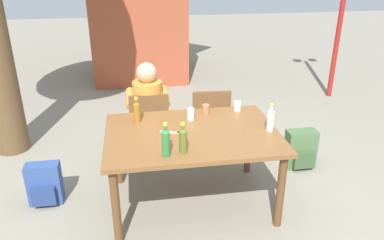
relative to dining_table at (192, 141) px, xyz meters
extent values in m
plane|color=gray|center=(0.00, 0.00, -0.67)|extent=(24.00, 24.00, 0.00)
cube|color=brown|center=(0.00, 0.00, 0.06)|extent=(1.56, 1.09, 0.04)
cylinder|color=brown|center=(-0.70, -0.46, -0.31)|extent=(0.07, 0.07, 0.72)
cylinder|color=brown|center=(0.70, -0.46, -0.31)|extent=(0.07, 0.07, 0.72)
cylinder|color=brown|center=(-0.70, 0.46, -0.31)|extent=(0.07, 0.07, 0.72)
cylinder|color=brown|center=(0.70, 0.46, -0.31)|extent=(0.07, 0.07, 0.72)
cube|color=brown|center=(-0.35, 0.92, -0.24)|extent=(0.44, 0.44, 0.04)
cube|color=brown|center=(-0.35, 0.72, -0.01)|extent=(0.42, 0.04, 0.42)
cylinder|color=brown|center=(-0.16, 1.11, -0.47)|extent=(0.04, 0.04, 0.41)
cylinder|color=brown|center=(-0.54, 1.11, -0.47)|extent=(0.04, 0.04, 0.41)
cylinder|color=brown|center=(-0.16, 0.73, -0.47)|extent=(0.04, 0.04, 0.41)
cylinder|color=brown|center=(-0.54, 0.73, -0.47)|extent=(0.04, 0.04, 0.41)
cube|color=brown|center=(0.35, 0.92, -0.24)|extent=(0.47, 0.47, 0.04)
cube|color=brown|center=(0.34, 0.72, -0.01)|extent=(0.42, 0.07, 0.42)
cylinder|color=brown|center=(0.55, 1.10, -0.47)|extent=(0.04, 0.04, 0.41)
cylinder|color=brown|center=(0.17, 1.13, -0.47)|extent=(0.04, 0.04, 0.41)
cylinder|color=brown|center=(0.53, 0.72, -0.47)|extent=(0.04, 0.04, 0.41)
cylinder|color=brown|center=(0.15, 0.75, -0.47)|extent=(0.04, 0.04, 0.41)
cylinder|color=orange|center=(-0.35, 0.87, 0.04)|extent=(0.32, 0.32, 0.52)
sphere|color=tan|center=(-0.35, 0.87, 0.40)|extent=(0.22, 0.22, 0.22)
cylinder|color=#383847|center=(-0.26, 1.07, -0.22)|extent=(0.14, 0.40, 0.14)
cylinder|color=#383847|center=(-0.26, 1.27, -0.45)|extent=(0.11, 0.11, 0.45)
cylinder|color=orange|center=(-0.16, 0.87, 0.12)|extent=(0.09, 0.31, 0.16)
cylinder|color=#383847|center=(-0.44, 1.07, -0.22)|extent=(0.14, 0.40, 0.14)
cylinder|color=#383847|center=(-0.44, 1.27, -0.45)|extent=(0.11, 0.11, 0.45)
cylinder|color=orange|center=(-0.54, 0.87, 0.12)|extent=(0.09, 0.31, 0.16)
cylinder|color=white|center=(0.70, -0.08, 0.18)|extent=(0.06, 0.06, 0.19)
cone|color=white|center=(0.70, -0.08, 0.29)|extent=(0.06, 0.06, 0.03)
cylinder|color=white|center=(0.70, -0.08, 0.31)|extent=(0.03, 0.03, 0.03)
cylinder|color=yellow|center=(0.70, -0.08, 0.34)|extent=(0.03, 0.03, 0.02)
cylinder|color=#287A38|center=(-0.27, -0.39, 0.19)|extent=(0.06, 0.06, 0.21)
cone|color=#287A38|center=(-0.27, -0.39, 0.31)|extent=(0.06, 0.06, 0.03)
cylinder|color=#287A38|center=(-0.27, -0.39, 0.33)|extent=(0.03, 0.03, 0.03)
cylinder|color=yellow|center=(-0.27, -0.39, 0.36)|extent=(0.03, 0.03, 0.02)
cylinder|color=#566623|center=(-0.13, -0.36, 0.18)|extent=(0.06, 0.06, 0.19)
cone|color=#566623|center=(-0.13, -0.36, 0.29)|extent=(0.06, 0.06, 0.03)
cylinder|color=#566623|center=(-0.13, -0.36, 0.31)|extent=(0.03, 0.03, 0.03)
cylinder|color=yellow|center=(-0.13, -0.36, 0.34)|extent=(0.03, 0.03, 0.02)
cylinder|color=#996019|center=(-0.48, 0.31, 0.17)|extent=(0.06, 0.06, 0.18)
cone|color=#996019|center=(-0.48, 0.31, 0.27)|extent=(0.06, 0.06, 0.02)
cylinder|color=#996019|center=(-0.48, 0.31, 0.30)|extent=(0.03, 0.03, 0.02)
cylinder|color=yellow|center=(-0.48, 0.31, 0.32)|extent=(0.03, 0.03, 0.02)
cylinder|color=#BC6B47|center=(0.21, 0.40, 0.13)|extent=(0.07, 0.07, 0.10)
cylinder|color=white|center=(0.54, 0.43, 0.13)|extent=(0.07, 0.07, 0.10)
cylinder|color=silver|center=(0.03, 0.27, 0.14)|extent=(0.07, 0.07, 0.12)
cube|color=silver|center=(-0.20, 0.03, 0.09)|extent=(0.18, 0.08, 0.01)
cube|color=black|center=(-0.10, -0.01, 0.09)|extent=(0.08, 0.05, 0.01)
cube|color=#2D4784|center=(-1.40, 0.22, -0.46)|extent=(0.31, 0.15, 0.42)
cube|color=navy|center=(-1.40, 0.12, -0.54)|extent=(0.22, 0.06, 0.19)
cube|color=#47663D|center=(1.31, 0.47, -0.45)|extent=(0.33, 0.17, 0.44)
cube|color=#395130|center=(1.31, 0.36, -0.53)|extent=(0.23, 0.06, 0.19)
cube|color=#9E472D|center=(-0.33, 4.45, 0.51)|extent=(1.69, 1.86, 2.35)
cylinder|color=maroon|center=(2.79, 2.60, 0.59)|extent=(0.08, 0.08, 2.51)
camera|label=1|loc=(-0.49, -3.03, 1.57)|focal=35.38mm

